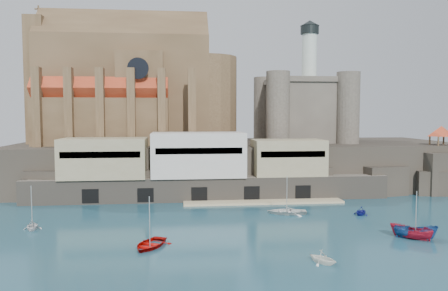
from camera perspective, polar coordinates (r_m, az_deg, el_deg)
ground at (r=65.36m, az=6.53°, el=-10.63°), size 300.00×300.00×0.00m
promontory at (r=102.64m, az=1.71°, el=-2.42°), size 100.00×36.00×10.00m
quay at (r=85.50m, az=-3.49°, el=-2.97°), size 70.00×12.00×13.05m
church at (r=104.22m, az=-11.72°, el=7.07°), size 47.00×25.93×30.51m
castle_keep at (r=107.02m, az=10.30°, el=4.97°), size 21.20×21.20×29.30m
rock_outcrop at (r=104.53m, az=26.41°, el=-3.23°), size 14.50×10.50×8.70m
pavilion at (r=103.98m, az=26.52°, el=1.55°), size 6.40×6.40×5.40m
boat_0 at (r=56.95m, az=-9.65°, el=-12.90°), size 4.50×2.93×6.11m
boat_1 at (r=51.63m, az=12.75°, el=-14.75°), size 3.51×3.28×3.49m
boat_2 at (r=64.95m, az=23.71°, el=-11.05°), size 2.75×2.71×5.63m
boat_4 at (r=69.73m, az=-23.74°, el=-10.02°), size 3.16×2.15×3.44m
boat_5 at (r=64.66m, az=23.21°, el=-11.11°), size 2.98×2.97×5.53m
boat_6 at (r=74.63m, az=8.19°, el=-8.78°), size 2.00×4.80×6.52m
boat_7 at (r=76.50m, az=17.44°, el=-8.61°), size 3.24×3.17×3.26m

